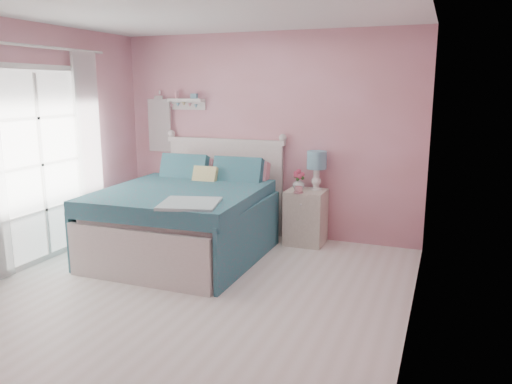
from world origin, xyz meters
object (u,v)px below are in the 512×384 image
Objects in this scene: teacup at (298,190)px; vase at (298,183)px; table_lamp at (317,163)px; bed at (189,218)px; nightstand at (306,217)px.

vase is at bearing 106.56° from teacup.
table_lamp is at bearing 60.31° from teacup.
vase is 0.21m from teacup.
vase is at bearing 35.73° from bed.
bed reaches higher than vase.
teacup is (0.06, -0.20, -0.04)m from vase.
table_lamp is at bearing 16.59° from vase.
nightstand is 0.42m from teacup.
bed is 1.68m from table_lamp.
bed is at bearing -149.97° from teacup.
nightstand is at bearing -139.90° from table_lamp.
vase is (1.07, 0.85, 0.34)m from bed.
vase is 1.52× the size of teacup.
table_lamp is at bearing 32.76° from bed.
teacup is (-0.15, -0.26, -0.30)m from table_lamp.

